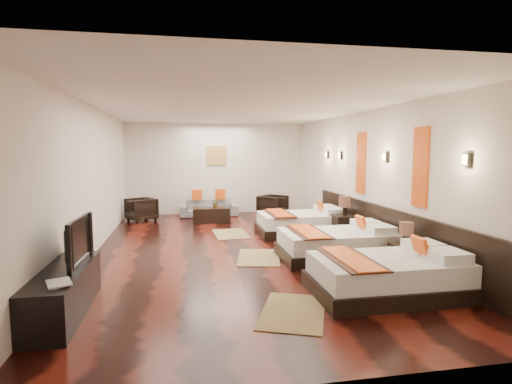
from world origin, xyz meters
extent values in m
cube|color=black|center=(0.00, 0.00, 0.00)|extent=(5.50, 9.50, 0.01)
cube|color=white|center=(0.00, 0.00, 2.80)|extent=(5.50, 9.50, 0.01)
cube|color=silver|center=(0.00, 4.75, 1.40)|extent=(5.50, 0.01, 2.80)
cube|color=silver|center=(-2.75, 0.00, 1.40)|extent=(0.01, 9.50, 2.80)
cube|color=silver|center=(2.75, 0.00, 1.40)|extent=(0.01, 9.50, 2.80)
cube|color=black|center=(2.71, -0.80, 0.45)|extent=(0.08, 6.60, 0.90)
cube|color=black|center=(1.67, -2.87, 0.11)|extent=(2.06, 1.28, 0.22)
cube|color=white|center=(1.67, -2.87, 0.36)|extent=(1.96, 1.18, 0.29)
cube|color=#F35311|center=(2.16, -2.87, 0.63)|extent=(0.15, 0.31, 0.32)
cube|color=#38190F|center=(1.13, -2.87, 0.52)|extent=(0.54, 1.30, 0.02)
cube|color=#F35311|center=(1.13, -2.87, 0.54)|extent=(0.37, 1.30, 0.02)
cube|color=black|center=(1.67, -1.02, 0.11)|extent=(2.04, 1.27, 0.21)
cube|color=white|center=(1.67, -1.02, 0.36)|extent=(1.95, 1.17, 0.29)
cube|color=#F35311|center=(2.16, -1.02, 0.62)|extent=(0.15, 0.31, 0.31)
cube|color=#38190F|center=(1.13, -1.02, 0.52)|extent=(0.54, 1.29, 0.02)
cube|color=#F35311|center=(1.13, -1.02, 0.53)|extent=(0.37, 1.29, 0.02)
cube|color=black|center=(1.67, 1.17, 0.11)|extent=(2.02, 1.25, 0.21)
cube|color=white|center=(1.67, 1.17, 0.36)|extent=(1.92, 1.15, 0.29)
cube|color=#F35311|center=(2.15, 1.17, 0.61)|extent=(0.15, 0.31, 0.31)
cube|color=#38190F|center=(1.14, 1.17, 0.51)|extent=(0.53, 1.27, 0.02)
cube|color=#F35311|center=(1.14, 1.17, 0.52)|extent=(0.36, 1.27, 0.02)
cube|color=black|center=(2.44, -2.03, 0.23)|extent=(0.42, 0.42, 0.47)
cylinder|color=black|center=(2.44, -2.03, 0.56)|extent=(0.07, 0.07, 0.19)
cylinder|color=#3F2619|center=(2.44, -2.03, 0.73)|extent=(0.22, 0.22, 0.21)
cube|color=black|center=(2.44, 0.46, 0.27)|extent=(0.49, 0.49, 0.54)
cylinder|color=black|center=(2.44, 0.46, 0.65)|extent=(0.09, 0.09, 0.22)
cylinder|color=#3F2619|center=(2.44, 0.46, 0.84)|extent=(0.26, 0.26, 0.24)
cube|color=olive|center=(0.23, -3.24, 0.01)|extent=(1.14, 1.39, 0.01)
cube|color=olive|center=(0.29, -0.70, 0.01)|extent=(0.98, 1.33, 0.01)
cube|color=olive|center=(0.04, 1.47, 0.01)|extent=(0.80, 1.23, 0.01)
cube|color=black|center=(-2.50, -2.80, 0.28)|extent=(0.50, 1.80, 0.55)
imported|color=black|center=(-2.45, -2.55, 0.84)|extent=(0.17, 1.03, 0.59)
imported|color=black|center=(-2.50, -3.40, 0.56)|extent=(0.34, 0.38, 0.03)
imported|color=brown|center=(-2.50, -2.02, 0.74)|extent=(0.46, 0.46, 0.38)
imported|color=slate|center=(-0.29, 4.19, 0.25)|extent=(1.72, 0.69, 0.50)
imported|color=black|center=(-2.21, 3.67, 0.33)|extent=(0.98, 0.97, 0.65)
imported|color=black|center=(1.55, 3.63, 0.33)|extent=(1.01, 1.01, 0.66)
cube|color=black|center=(-0.29, 3.14, 0.20)|extent=(1.01, 0.53, 0.40)
imported|color=#2D5E1F|center=(-0.17, 3.20, 0.53)|extent=(0.24, 0.21, 0.26)
cube|color=#D86014|center=(2.73, -1.90, 1.70)|extent=(0.04, 0.40, 1.30)
cube|color=#D86014|center=(2.73, 0.30, 1.70)|extent=(0.04, 0.40, 1.30)
cube|color=black|center=(2.71, -3.00, 1.85)|extent=(0.06, 0.12, 0.18)
cube|color=#FFD18C|center=(2.68, -3.00, 1.85)|extent=(0.02, 0.10, 0.14)
cube|color=black|center=(2.71, -0.80, 1.85)|extent=(0.06, 0.12, 0.18)
cube|color=#FFD18C|center=(2.68, -0.80, 1.85)|extent=(0.02, 0.10, 0.14)
cube|color=black|center=(2.71, 1.40, 1.85)|extent=(0.06, 0.12, 0.18)
cube|color=#FFD18C|center=(2.68, 1.40, 1.85)|extent=(0.02, 0.10, 0.14)
cube|color=black|center=(2.71, 2.30, 1.85)|extent=(0.06, 0.12, 0.18)
cube|color=#FFD18C|center=(2.68, 2.30, 1.85)|extent=(0.02, 0.10, 0.14)
cube|color=#AD873F|center=(0.00, 4.73, 1.80)|extent=(0.60, 0.04, 0.60)
camera|label=1|loc=(-1.08, -7.83, 1.98)|focal=28.28mm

